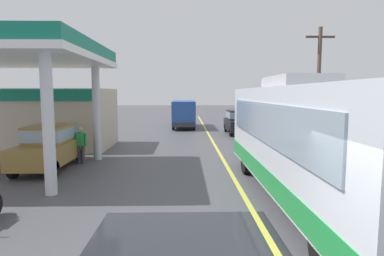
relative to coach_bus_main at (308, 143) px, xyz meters
The scene contains 9 objects.
ground 15.42m from the coach_bus_main, 96.38° to the left, with size 120.00×120.00×0.00m, color #4C4C51.
lane_divider_stripe 10.52m from the coach_bus_main, 99.46° to the left, with size 0.16×50.00×0.01m, color #D8CC4C.
coach_bus_main is the anchor object (origin of this frame).
gas_station_roadside 13.78m from the coach_bus_main, 145.92° to the left, with size 9.10×11.95×5.10m.
car_at_pump 10.18m from the coach_bus_main, 154.45° to the left, with size 1.70×4.20×1.82m.
minibus_opposing_lane 20.79m from the coach_bus_main, 100.06° to the left, with size 2.04×6.13×2.44m.
pedestrian_near_pump 9.74m from the coach_bus_main, 147.37° to the left, with size 0.55×0.22×1.66m.
car_trailing_behind_bus 15.79m from the coach_bus_main, 87.90° to the left, with size 1.70×4.20×1.82m.
utility_pole_roadside 12.37m from the coach_bus_main, 66.48° to the left, with size 1.80×0.24×7.22m.
Camera 1 is at (-1.81, -4.30, 3.15)m, focal length 30.18 mm.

